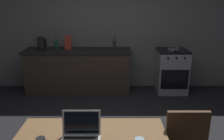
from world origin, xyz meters
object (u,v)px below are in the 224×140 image
Objects in this scene: stove_oven at (170,71)px; bottle_b at (55,43)px; laptop at (80,136)px; bottle at (114,44)px; electric_kettle at (40,43)px; frying_pan at (173,49)px; cereal_box at (67,43)px.

bottle_b reaches higher than stove_oven.
laptop is 1.16× the size of bottle.
bottle_b is at bearing 16.18° from electric_kettle.
bottle_b is at bearing 178.02° from stove_oven.
cereal_box reaches higher than frying_pan.
laptop is 1.13× the size of cereal_box.
cereal_box is at bearing -13.03° from bottle_b.
cereal_box is (0.53, 0.02, 0.01)m from electric_kettle.
laptop is at bearing -116.52° from stove_oven.
bottle is 1.09× the size of bottle_b.
electric_kettle is 1.47m from bottle.
cereal_box is at bearing 2.14° from electric_kettle.
bottle reaches higher than bottle_b.
laptop is at bearing -78.11° from cereal_box.
electric_kettle is at bearing 178.06° from bottle.
bottle is at bearing 92.89° from laptop.
stove_oven is 2.13× the size of frying_pan.
frying_pan is at bearing -0.62° from electric_kettle.
stove_oven is 3.53× the size of bottle_b.
stove_oven is 0.47m from frying_pan.
cereal_box reaches higher than electric_kettle.
bottle is at bearing -178.98° from frying_pan.
laptop is 3.08m from cereal_box.
bottle_b is (0.28, 0.08, -0.01)m from electric_kettle.
stove_oven is at bearing 2.30° from bottle.
cereal_box is (-0.63, 3.01, 0.25)m from laptop.
frying_pan is 1.48× the size of cereal_box.
cereal_box is (-2.13, 0.05, 0.12)m from frying_pan.
laptop reaches higher than stove_oven.
stove_oven is at bearing 72.29° from laptop.
bottle_b reaches higher than laptop.
bottle is (-1.18, -0.05, 0.58)m from stove_oven.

